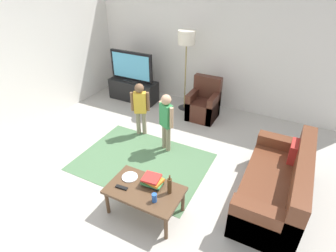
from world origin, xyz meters
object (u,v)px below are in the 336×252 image
object	(u,v)px
child_center	(166,118)
tv_remote	(122,187)
couch	(279,187)
floor_lamp	(187,42)
bottle	(170,186)
soda_can	(154,198)
tv	(131,67)
coffee_table	(145,192)
book_stack	(153,181)
plate	(130,177)
armchair	(204,105)
tv_stand	(134,90)
child_near_tv	(140,105)

from	to	relation	value
child_center	tv_remote	xyz separation A→B (m)	(0.14, -1.55, -0.23)
couch	floor_lamp	world-z (taller)	floor_lamp
couch	floor_lamp	bearing A→B (deg)	139.07
bottle	soda_can	size ratio (longest dim) A/B	2.40
bottle	tv_remote	world-z (taller)	bottle
tv	child_center	distance (m)	2.25
coffee_table	floor_lamp	bearing A→B (deg)	104.59
book_stack	plate	distance (m)	0.35
couch	armchair	distance (m)	2.62
child_center	book_stack	xyz separation A→B (m)	(0.47, -1.30, -0.18)
soda_can	floor_lamp	bearing A→B (deg)	107.71
child_center	soda_can	world-z (taller)	child_center
armchair	tv_remote	distance (m)	3.01
tv_stand	couch	world-z (taller)	couch
armchair	plate	size ratio (longest dim) A/B	4.09
book_stack	soda_can	bearing A→B (deg)	-55.60
soda_can	plate	bearing A→B (deg)	157.06
tv_stand	coffee_table	distance (m)	3.61
armchair	coffee_table	distance (m)	2.90
couch	soda_can	size ratio (longest dim) A/B	15.00
book_stack	floor_lamp	bearing A→B (deg)	106.09
tv	child_near_tv	distance (m)	1.60
tv	tv_remote	xyz separation A→B (m)	(1.83, -3.02, -0.42)
tv_stand	floor_lamp	distance (m)	1.85
tv	tv_remote	distance (m)	3.56
couch	child_near_tv	distance (m)	2.79
book_stack	tv	bearing A→B (deg)	127.94
tv_stand	bottle	distance (m)	3.74
soda_can	child_center	bearing A→B (deg)	112.52
soda_can	child_near_tv	bearing A→B (deg)	126.54
floor_lamp	child_center	distance (m)	1.90
tv_remote	floor_lamp	bearing A→B (deg)	94.18
tv	couch	distance (m)	4.19
tv	coffee_table	bearing A→B (deg)	-53.95
tv	child_center	size ratio (longest dim) A/B	1.00
tv_stand	child_near_tv	size ratio (longest dim) A/B	1.11
armchair	plate	world-z (taller)	armchair
tv_stand	soda_can	bearing A→B (deg)	-52.53
child_center	soda_can	xyz separation A→B (m)	(0.64, -1.55, -0.18)
tv_stand	bottle	xyz separation A→B (m)	(2.43, -2.82, 0.30)
book_stack	tv_remote	bearing A→B (deg)	-142.81
couch	coffee_table	xyz separation A→B (m)	(-1.58, -1.01, 0.08)
tv_stand	tv_remote	xyz separation A→B (m)	(1.83, -3.04, 0.19)
child_center	child_near_tv	bearing A→B (deg)	160.72
coffee_table	tv_remote	xyz separation A→B (m)	(-0.28, -0.12, 0.06)
armchair	soda_can	size ratio (longest dim) A/B	7.50
child_near_tv	tv_remote	distance (m)	1.99
floor_lamp	child_center	size ratio (longest dim) A/B	1.62
couch	soda_can	distance (m)	1.78
couch	book_stack	distance (m)	1.78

